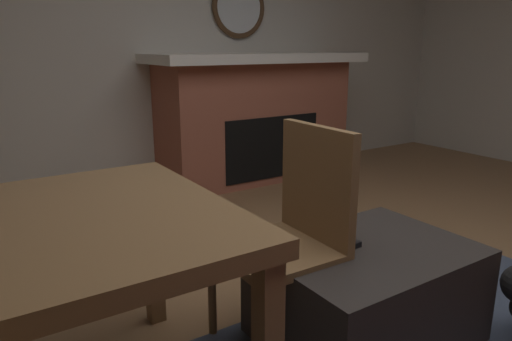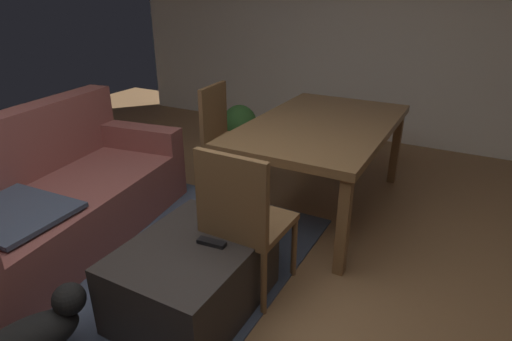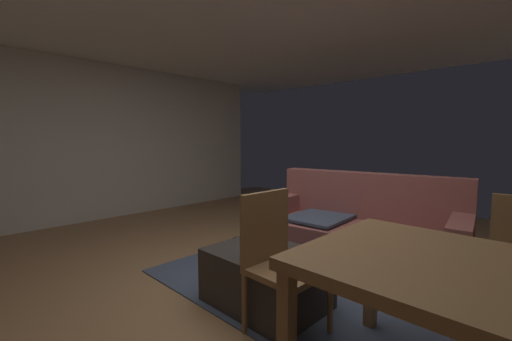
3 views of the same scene
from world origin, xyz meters
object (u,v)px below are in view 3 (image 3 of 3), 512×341
(tv_remote, at_px, (263,255))
(dining_chair_west, at_px, (277,253))
(small_dog, at_px, (245,248))
(ottoman_coffee_table, at_px, (266,278))
(couch, at_px, (359,232))

(tv_remote, height_order, dining_chair_west, dining_chair_west)
(small_dog, bearing_deg, dining_chair_west, -32.85)
(ottoman_coffee_table, height_order, tv_remote, tv_remote)
(dining_chair_west, bearing_deg, tv_remote, 159.53)
(ottoman_coffee_table, xyz_separation_m, tv_remote, (0.06, -0.10, 0.23))
(couch, bearing_deg, ottoman_coffee_table, -94.53)
(tv_remote, relative_size, dining_chair_west, 0.17)
(tv_remote, distance_m, small_dog, 0.96)
(couch, bearing_deg, tv_remote, -91.97)
(dining_chair_west, height_order, small_dog, dining_chair_west)
(couch, distance_m, small_dog, 1.19)
(ottoman_coffee_table, bearing_deg, dining_chair_west, -33.72)
(ottoman_coffee_table, distance_m, tv_remote, 0.25)
(tv_remote, bearing_deg, small_dog, 138.94)
(ottoman_coffee_table, height_order, dining_chair_west, dining_chair_west)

